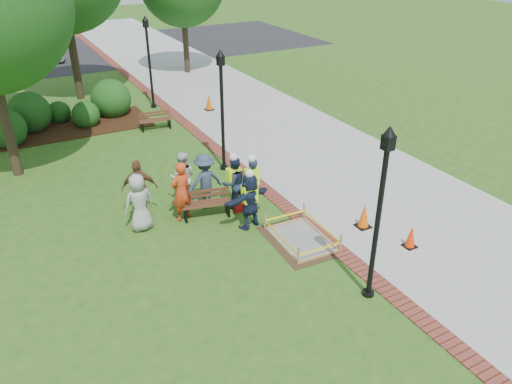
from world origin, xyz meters
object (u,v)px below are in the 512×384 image
cone_front (411,237)px  hivis_worker_b (252,181)px  hivis_worker_c (234,181)px  hivis_worker_a (250,199)px  bench_near (207,209)px  lamp_near (380,204)px  wet_concrete_pad (301,233)px

cone_front → hivis_worker_b: size_ratio=0.38×
cone_front → hivis_worker_c: 5.39m
hivis_worker_a → hivis_worker_c: hivis_worker_a is taller
hivis_worker_b → hivis_worker_c: bearing=154.6°
hivis_worker_a → hivis_worker_c: bearing=84.7°
hivis_worker_c → bench_near: bearing=-172.6°
hivis_worker_b → cone_front: bearing=-56.1°
lamp_near → hivis_worker_a: size_ratio=2.32×
cone_front → hivis_worker_b: bearing=123.9°
hivis_worker_b → wet_concrete_pad: bearing=-82.8°
bench_near → cone_front: (4.21, -4.16, 0.07)m
cone_front → lamp_near: size_ratio=0.16×
lamp_near → hivis_worker_b: bearing=94.7°
bench_near → hivis_worker_b: (1.49, -0.10, 0.63)m
bench_near → lamp_near: lamp_near is taller
cone_front → hivis_worker_a: (-3.32, 3.05, 0.59)m
lamp_near → hivis_worker_b: (-0.42, 5.08, -1.60)m
hivis_worker_a → wet_concrete_pad: bearing=-56.2°
hivis_worker_a → lamp_near: bearing=-75.9°
hivis_worker_c → lamp_near: bearing=-80.3°
bench_near → hivis_worker_b: bearing=-4.0°
wet_concrete_pad → hivis_worker_b: (-0.30, 2.36, 0.65)m
lamp_near → bench_near: bearing=110.2°
bench_near → hivis_worker_c: size_ratio=0.85×
lamp_near → cone_front: bearing=24.1°
wet_concrete_pad → hivis_worker_c: hivis_worker_c is taller
hivis_worker_a → hivis_worker_b: bearing=58.9°
cone_front → lamp_near: bearing=-155.9°
wet_concrete_pad → hivis_worker_c: bearing=107.0°
cone_front → hivis_worker_a: 4.55m
bench_near → lamp_near: bearing=-69.8°
wet_concrete_pad → hivis_worker_c: (-0.79, 2.59, 0.67)m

